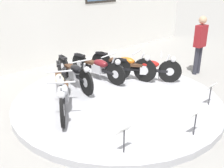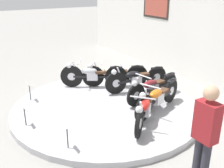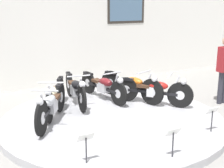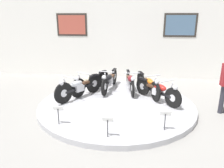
{
  "view_description": "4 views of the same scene",
  "coord_description": "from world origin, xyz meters",
  "px_view_note": "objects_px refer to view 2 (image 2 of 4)",
  "views": [
    {
      "loc": [
        -3.78,
        -4.17,
        2.86
      ],
      "look_at": [
        -0.22,
        -0.05,
        0.57
      ],
      "focal_mm": 42.0,
      "sensor_mm": 36.0,
      "label": 1
    },
    {
      "loc": [
        5.41,
        -3.13,
        3.11
      ],
      "look_at": [
        0.27,
        0.02,
        0.8
      ],
      "focal_mm": 42.0,
      "sensor_mm": 36.0,
      "label": 2
    },
    {
      "loc": [
        -3.0,
        -5.69,
        2.57
      ],
      "look_at": [
        0.11,
        0.24,
        0.81
      ],
      "focal_mm": 50.0,
      "sensor_mm": 36.0,
      "label": 3
    },
    {
      "loc": [
        0.6,
        -6.41,
        2.76
      ],
      "look_at": [
        -0.17,
        0.24,
        0.68
      ],
      "focal_mm": 35.0,
      "sensor_mm": 36.0,
      "label": 4
    }
  ],
  "objects_px": {
    "motorcycle_maroon": "(152,87)",
    "info_placard_front_centre": "(24,110)",
    "info_placard_front_left": "(29,87)",
    "motorcycle_cream": "(114,74)",
    "motorcycle_orange": "(158,97)",
    "motorcycle_silver": "(92,75)",
    "visitor_standing": "(205,132)",
    "motorcycle_black": "(136,78)",
    "info_placard_front_right": "(67,131)",
    "motorcycle_red": "(146,107)"
  },
  "relations": [
    {
      "from": "motorcycle_cream",
      "to": "motorcycle_black",
      "type": "height_order",
      "value": "motorcycle_cream"
    },
    {
      "from": "info_placard_front_left",
      "to": "visitor_standing",
      "type": "height_order",
      "value": "visitor_standing"
    },
    {
      "from": "motorcycle_black",
      "to": "info_placard_front_left",
      "type": "height_order",
      "value": "motorcycle_black"
    },
    {
      "from": "motorcycle_silver",
      "to": "info_placard_front_right",
      "type": "bearing_deg",
      "value": -36.09
    },
    {
      "from": "motorcycle_maroon",
      "to": "info_placard_front_left",
      "type": "height_order",
      "value": "motorcycle_maroon"
    },
    {
      "from": "motorcycle_maroon",
      "to": "info_placard_front_left",
      "type": "xyz_separation_m",
      "value": [
        -1.69,
        -2.84,
        -0.0
      ]
    },
    {
      "from": "info_placard_front_left",
      "to": "info_placard_front_centre",
      "type": "distance_m",
      "value": 1.39
    },
    {
      "from": "motorcycle_red",
      "to": "info_placard_front_right",
      "type": "xyz_separation_m",
      "value": [
        0.02,
        -1.89,
        -0.01
      ]
    },
    {
      "from": "motorcycle_silver",
      "to": "motorcycle_cream",
      "type": "height_order",
      "value": "motorcycle_silver"
    },
    {
      "from": "info_placard_front_left",
      "to": "info_placard_front_right",
      "type": "distance_m",
      "value": 2.62
    },
    {
      "from": "motorcycle_black",
      "to": "info_placard_front_centre",
      "type": "xyz_separation_m",
      "value": [
        0.38,
        -3.31,
        -0.02
      ]
    },
    {
      "from": "motorcycle_red",
      "to": "motorcycle_orange",
      "type": "bearing_deg",
      "value": 115.48
    },
    {
      "from": "motorcycle_cream",
      "to": "motorcycle_red",
      "type": "xyz_separation_m",
      "value": [
        2.3,
        -0.59,
        -0.02
      ]
    },
    {
      "from": "motorcycle_black",
      "to": "motorcycle_maroon",
      "type": "height_order",
      "value": "motorcycle_black"
    },
    {
      "from": "info_placard_front_centre",
      "to": "visitor_standing",
      "type": "distance_m",
      "value": 3.79
    },
    {
      "from": "motorcycle_silver",
      "to": "motorcycle_black",
      "type": "distance_m",
      "value": 1.31
    },
    {
      "from": "motorcycle_silver",
      "to": "motorcycle_maroon",
      "type": "height_order",
      "value": "motorcycle_silver"
    },
    {
      "from": "motorcycle_black",
      "to": "info_placard_front_centre",
      "type": "height_order",
      "value": "motorcycle_black"
    },
    {
      "from": "motorcycle_cream",
      "to": "motorcycle_black",
      "type": "relative_size",
      "value": 0.9
    },
    {
      "from": "motorcycle_silver",
      "to": "info_placard_front_left",
      "type": "height_order",
      "value": "motorcycle_silver"
    },
    {
      "from": "motorcycle_orange",
      "to": "info_placard_front_right",
      "type": "height_order",
      "value": "motorcycle_orange"
    },
    {
      "from": "info_placard_front_left",
      "to": "motorcycle_red",
      "type": "bearing_deg",
      "value": 36.02
    },
    {
      "from": "info_placard_front_left",
      "to": "info_placard_front_centre",
      "type": "bearing_deg",
      "value": -19.55
    },
    {
      "from": "info_placard_front_centre",
      "to": "motorcycle_black",
      "type": "bearing_deg",
      "value": 96.57
    },
    {
      "from": "motorcycle_red",
      "to": "visitor_standing",
      "type": "bearing_deg",
      "value": -11.16
    },
    {
      "from": "motorcycle_red",
      "to": "info_placard_front_right",
      "type": "distance_m",
      "value": 1.89
    },
    {
      "from": "motorcycle_silver",
      "to": "motorcycle_maroon",
      "type": "xyz_separation_m",
      "value": [
        1.67,
        0.95,
        -0.03
      ]
    },
    {
      "from": "info_placard_front_left",
      "to": "info_placard_front_centre",
      "type": "relative_size",
      "value": 1.0
    },
    {
      "from": "motorcycle_maroon",
      "to": "motorcycle_orange",
      "type": "relative_size",
      "value": 1.02
    },
    {
      "from": "motorcycle_silver",
      "to": "info_placard_front_right",
      "type": "xyz_separation_m",
      "value": [
        2.59,
        -1.89,
        -0.03
      ]
    },
    {
      "from": "info_placard_front_right",
      "to": "motorcycle_maroon",
      "type": "bearing_deg",
      "value": 108.12
    },
    {
      "from": "motorcycle_maroon",
      "to": "info_placard_front_left",
      "type": "distance_m",
      "value": 3.31
    },
    {
      "from": "motorcycle_silver",
      "to": "visitor_standing",
      "type": "height_order",
      "value": "visitor_standing"
    },
    {
      "from": "motorcycle_black",
      "to": "info_placard_front_right",
      "type": "distance_m",
      "value": 3.31
    },
    {
      "from": "motorcycle_maroon",
      "to": "info_placard_front_right",
      "type": "height_order",
      "value": "motorcycle_maroon"
    },
    {
      "from": "info_placard_front_left",
      "to": "motorcycle_silver",
      "type": "bearing_deg",
      "value": 89.14
    },
    {
      "from": "motorcycle_silver",
      "to": "motorcycle_cream",
      "type": "bearing_deg",
      "value": 65.54
    },
    {
      "from": "info_placard_front_right",
      "to": "motorcycle_red",
      "type": "bearing_deg",
      "value": 90.67
    },
    {
      "from": "motorcycle_orange",
      "to": "visitor_standing",
      "type": "xyz_separation_m",
      "value": [
        2.19,
        -0.97,
        0.47
      ]
    },
    {
      "from": "motorcycle_cream",
      "to": "visitor_standing",
      "type": "bearing_deg",
      "value": -12.98
    },
    {
      "from": "motorcycle_silver",
      "to": "visitor_standing",
      "type": "bearing_deg",
      "value": -4.8
    },
    {
      "from": "motorcycle_cream",
      "to": "motorcycle_maroon",
      "type": "height_order",
      "value": "motorcycle_cream"
    },
    {
      "from": "motorcycle_cream",
      "to": "visitor_standing",
      "type": "relative_size",
      "value": 1.02
    },
    {
      "from": "motorcycle_maroon",
      "to": "info_placard_front_left",
      "type": "bearing_deg",
      "value": -120.82
    },
    {
      "from": "info_placard_front_centre",
      "to": "info_placard_front_right",
      "type": "xyz_separation_m",
      "value": [
        1.31,
        0.47,
        0.0
      ]
    },
    {
      "from": "motorcycle_cream",
      "to": "motorcycle_orange",
      "type": "height_order",
      "value": "motorcycle_cream"
    },
    {
      "from": "info_placard_front_left",
      "to": "info_placard_front_right",
      "type": "height_order",
      "value": "same"
    },
    {
      "from": "motorcycle_silver",
      "to": "motorcycle_cream",
      "type": "relative_size",
      "value": 0.96
    },
    {
      "from": "motorcycle_maroon",
      "to": "info_placard_front_centre",
      "type": "height_order",
      "value": "motorcycle_maroon"
    },
    {
      "from": "visitor_standing",
      "to": "info_placard_front_centre",
      "type": "bearing_deg",
      "value": -148.21
    }
  ]
}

